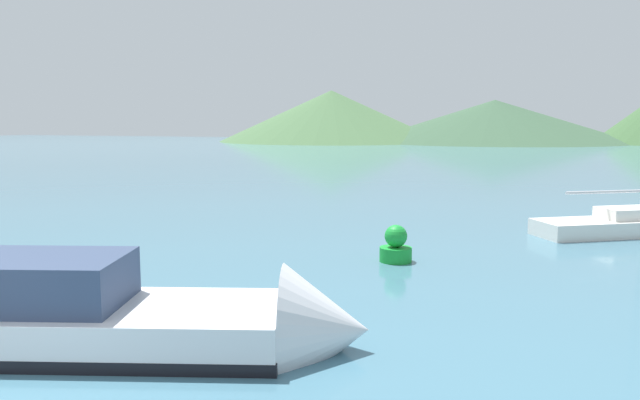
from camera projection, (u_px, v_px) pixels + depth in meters
name	position (u px, v px, depth m)	size (l,w,h in m)	color
motorboat_near	(105.00, 320.00, 10.14)	(9.31, 4.87, 2.22)	silver
sailboat_inner	(629.00, 223.00, 20.31)	(6.17, 4.78, 7.32)	white
buoy_marker	(396.00, 246.00, 16.38)	(0.85, 0.85, 0.98)	green
hill_west	(331.00, 116.00, 111.05)	(39.76, 39.76, 9.00)	#476B42
hill_central	(494.00, 121.00, 108.23)	(45.94, 45.94, 7.24)	#38563D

